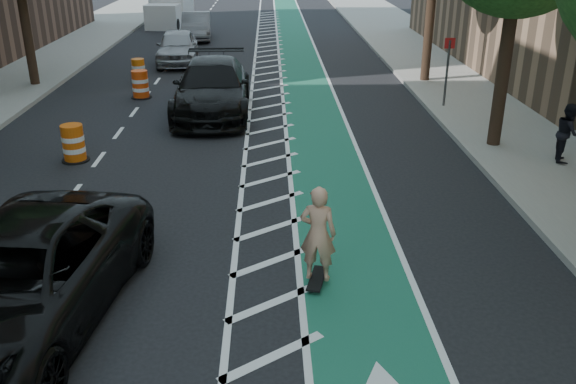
{
  "coord_description": "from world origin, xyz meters",
  "views": [
    {
      "loc": [
        1.5,
        -8.65,
        5.71
      ],
      "look_at": [
        1.84,
        2.18,
        1.1
      ],
      "focal_mm": 38.0,
      "sensor_mm": 36.0,
      "label": 1
    }
  ],
  "objects_px": {
    "suv_near": "(16,281)",
    "barrel_a": "(74,144)",
    "suv_far": "(212,88)",
    "skateboarder": "(318,234)"
  },
  "relations": [
    {
      "from": "skateboarder",
      "to": "barrel_a",
      "type": "height_order",
      "value": "skateboarder"
    },
    {
      "from": "skateboarder",
      "to": "barrel_a",
      "type": "bearing_deg",
      "value": -32.7
    },
    {
      "from": "skateboarder",
      "to": "suv_near",
      "type": "relative_size",
      "value": 0.29
    },
    {
      "from": "suv_near",
      "to": "suv_far",
      "type": "height_order",
      "value": "suv_far"
    },
    {
      "from": "skateboarder",
      "to": "barrel_a",
      "type": "relative_size",
      "value": 1.73
    },
    {
      "from": "suv_near",
      "to": "barrel_a",
      "type": "bearing_deg",
      "value": 108.05
    },
    {
      "from": "suv_near",
      "to": "suv_far",
      "type": "distance_m",
      "value": 12.5
    },
    {
      "from": "suv_near",
      "to": "suv_far",
      "type": "bearing_deg",
      "value": 88.65
    },
    {
      "from": "suv_far",
      "to": "barrel_a",
      "type": "relative_size",
      "value": 6.05
    },
    {
      "from": "suv_near",
      "to": "barrel_a",
      "type": "relative_size",
      "value": 5.86
    }
  ]
}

